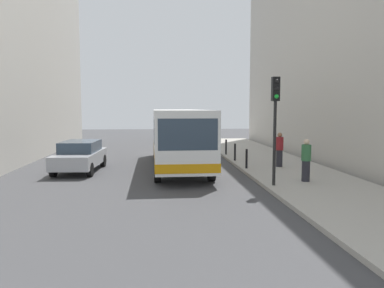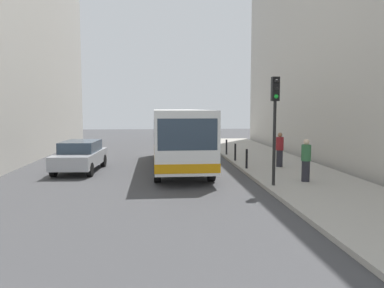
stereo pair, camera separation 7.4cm
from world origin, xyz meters
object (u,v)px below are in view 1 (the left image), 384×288
Objects in this scene: bollard_mid at (235,152)px; pedestrian_mid_sidewalk at (279,150)px; bollard_far at (226,147)px; pedestrian_near_signal at (306,160)px; traffic_light at (275,110)px; bollard_near at (247,159)px; car_beside_bus at (80,155)px; bus at (178,134)px.

pedestrian_mid_sidewalk is at bearing -54.06° from bollard_mid.
pedestrian_mid_sidewalk is (1.77, -2.44, 0.39)m from bollard_mid.
pedestrian_near_signal reaches higher than bollard_far.
traffic_light reaches higher than bollard_near.
car_beside_bus reaches higher than bollard_far.
pedestrian_near_signal reaches higher than bollard_near.
bollard_near is 5.70m from bollard_far.
traffic_light reaches higher than car_beside_bus.
pedestrian_mid_sidewalk is at bearing 12.96° from bollard_near.
bus is 5.34m from bollard_far.
pedestrian_mid_sidewalk reaches higher than bollard_near.
car_beside_bus is 8.37m from bollard_mid.
traffic_light is (8.20, -4.90, 2.22)m from car_beside_bus.
pedestrian_mid_sidewalk reaches higher than bollard_mid.
bollard_mid is at bearing -162.40° from car_beside_bus.
bollard_near is 3.86m from pedestrian_near_signal.
bollard_near is (3.26, -1.62, -1.10)m from bus.
pedestrian_mid_sidewalk reaches higher than bollard_far.
bollard_far is at bearing 90.00° from bollard_near.
bus is at bearing 153.51° from bollard_near.
pedestrian_mid_sidewalk is (0.16, 3.89, 0.01)m from pedestrian_near_signal.
pedestrian_mid_sidewalk is (1.67, 4.56, -1.99)m from traffic_light.
traffic_light reaches higher than pedestrian_near_signal.
pedestrian_near_signal reaches higher than car_beside_bus.
bus is 3.80m from bollard_near.
traffic_light reaches higher than bus.
traffic_light is at bearing -89.42° from bollard_far.
pedestrian_mid_sidewalk reaches higher than pedestrian_near_signal.
traffic_light is at bearing -7.24° from pedestrian_mid_sidewalk.
bollard_far is 0.56× the size of pedestrian_near_signal.
bus is 11.64× the size of bollard_near.
bus reaches higher than pedestrian_near_signal.
bus is 2.46× the size of car_beside_bus.
bus reaches higher than bollard_far.
pedestrian_mid_sidewalk is at bearing 165.54° from bus.
pedestrian_mid_sidewalk is (9.88, -0.34, 0.23)m from car_beside_bus.
bollard_near is at bearing 152.64° from bus.
traffic_light is at bearing -88.62° from bollard_near.
bollard_far is at bearing -129.49° from bus.
car_beside_bus is at bearing 174.73° from bollard_near.
bollard_near and bollard_far have the same top height.
bollard_mid is at bearing -90.00° from bollard_far.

